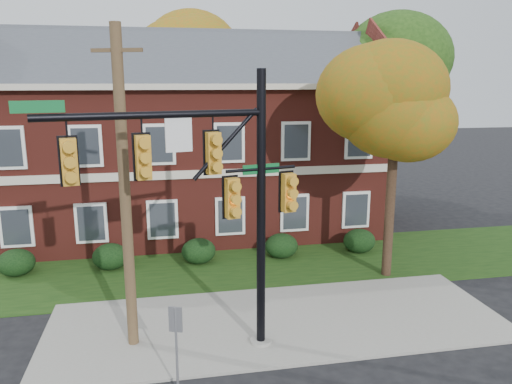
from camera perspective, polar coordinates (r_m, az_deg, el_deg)
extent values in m
plane|color=black|center=(15.16, 3.48, -16.40)|extent=(120.00, 120.00, 0.00)
cube|color=gray|center=(16.00, 2.56, -14.59)|extent=(14.00, 5.00, 0.08)
cube|color=#193811|center=(20.48, -0.74, -8.38)|extent=(30.00, 6.00, 0.04)
cube|color=maroon|center=(25.16, -7.71, 3.66)|extent=(18.00, 8.00, 7.00)
cube|color=beige|center=(24.87, -7.96, 11.93)|extent=(18.80, 8.80, 0.24)
cube|color=beige|center=(21.20, -7.05, 2.03)|extent=(18.00, 0.12, 0.35)
ellipsoid|color=black|center=(21.43, -25.74, -7.28)|extent=(1.40, 1.26, 1.05)
ellipsoid|color=black|center=(20.79, -16.31, -7.10)|extent=(1.40, 1.26, 1.05)
ellipsoid|color=black|center=(20.73, -6.58, -6.72)|extent=(1.40, 1.26, 1.05)
ellipsoid|color=black|center=(21.25, 2.92, -6.16)|extent=(1.40, 1.26, 1.05)
ellipsoid|color=black|center=(22.32, 11.72, -5.49)|extent=(1.40, 1.26, 1.05)
cylinder|color=black|center=(19.32, 15.09, -1.22)|extent=(0.36, 0.36, 5.76)
ellipsoid|color=#A1500D|center=(18.82, 15.71, 9.49)|extent=(4.25, 4.25, 3.60)
ellipsoid|color=#A1500D|center=(18.76, 18.08, 11.17)|extent=(3.50, 3.50, 3.00)
cylinder|color=black|center=(28.90, 14.55, 4.55)|extent=(0.36, 0.36, 7.04)
ellipsoid|color=#18390F|center=(28.65, 15.05, 13.30)|extent=(5.95, 5.95, 5.04)
ellipsoid|color=#18390F|center=(28.60, 17.22, 14.38)|extent=(4.90, 4.90, 4.20)
cylinder|color=black|center=(33.10, -6.83, 6.39)|extent=(0.36, 0.36, 7.68)
ellipsoid|color=#B7530F|center=(32.94, -7.05, 14.72)|extent=(6.46, 6.46, 5.47)
ellipsoid|color=#B7530F|center=(32.49, -5.27, 15.85)|extent=(5.32, 5.32, 4.56)
cylinder|color=gray|center=(14.78, 0.55, -16.80)|extent=(0.61, 0.61, 0.17)
cylinder|color=black|center=(13.35, 0.58, -2.67)|extent=(0.29, 0.29, 7.65)
cylinder|color=black|center=(12.03, -11.45, 8.62)|extent=(5.37, 1.40, 0.17)
cylinder|color=black|center=(13.08, 0.59, 2.65)|extent=(1.94, 0.53, 0.09)
cube|color=orange|center=(11.87, -20.55, 3.24)|extent=(0.54, 0.43, 1.27)
cube|color=orange|center=(12.07, -12.77, 3.87)|extent=(0.54, 0.43, 1.27)
cube|color=orange|center=(12.52, -4.88, 4.44)|extent=(0.54, 0.43, 1.27)
cube|color=silver|center=(12.21, -8.83, 6.45)|extent=(0.65, 0.19, 0.82)
cube|color=#0C5F28|center=(11.73, -23.70, 8.91)|extent=(1.07, 0.29, 0.26)
cube|color=orange|center=(12.91, -2.72, -0.72)|extent=(0.54, 0.43, 1.27)
cube|color=orange|center=(13.57, 3.74, -0.07)|extent=(0.54, 0.43, 1.27)
cube|color=#0C5F28|center=(13.08, 0.59, 2.65)|extent=(1.02, 0.28, 0.25)
cylinder|color=brown|center=(13.67, -14.74, -0.32)|extent=(0.38, 0.38, 8.77)
cube|color=brown|center=(13.37, -15.65, 15.35)|extent=(1.30, 0.60, 0.10)
cylinder|color=slate|center=(12.49, -9.06, -17.50)|extent=(0.08, 0.08, 2.22)
cube|color=slate|center=(12.11, -9.19, -14.18)|extent=(0.32, 0.15, 0.63)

